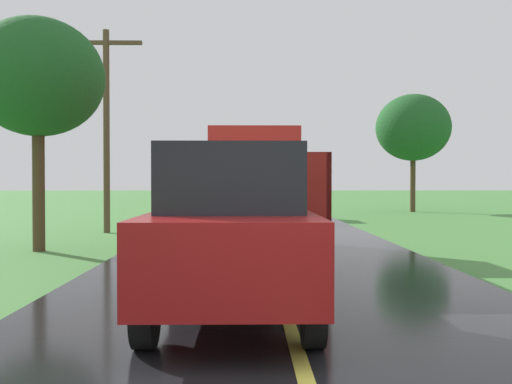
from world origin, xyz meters
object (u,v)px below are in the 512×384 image
Objects in this scene: roadside_tree_mid_right at (38,78)px; following_car at (233,230)px; roadside_tree_near_left at (413,128)px; banana_truck_far at (247,185)px; utility_pole_roadside at (106,122)px; banana_truck_near at (255,188)px.

roadside_tree_mid_right is 1.32× the size of following_car.
roadside_tree_near_left is at bearing 69.12° from following_car.
banana_truck_far is 8.40m from utility_pole_roadside.
banana_truck_far is at bearing 57.23° from utility_pole_roadside.
banana_truck_far is at bearing 67.43° from roadside_tree_mid_right.
roadside_tree_near_left is at bearing 31.02° from banana_truck_far.
roadside_tree_mid_right is at bearing -94.86° from utility_pole_roadside.
utility_pole_roadside is at bearing -137.49° from roadside_tree_near_left.
banana_truck_far is 1.42× the size of following_car.
banana_truck_near is 1.08× the size of roadside_tree_mid_right.
banana_truck_far is at bearing 89.57° from following_car.
banana_truck_near is 6.18m from following_car.
utility_pole_roadside is at bearing 110.39° from following_car.
roadside_tree_mid_right is (-5.02, 0.61, 2.54)m from banana_truck_near.
roadside_tree_mid_right reaches higher than banana_truck_near.
following_car is (4.68, -6.77, -2.94)m from roadside_tree_mid_right.
banana_truck_near is 19.82m from roadside_tree_near_left.
banana_truck_near is 5.65m from roadside_tree_mid_right.
banana_truck_near is 7.34m from utility_pole_roadside.
banana_truck_near is 12.19m from banana_truck_far.
following_car is (-0.14, -18.35, -0.41)m from banana_truck_far.
utility_pole_roadside is 1.02× the size of roadside_tree_near_left.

